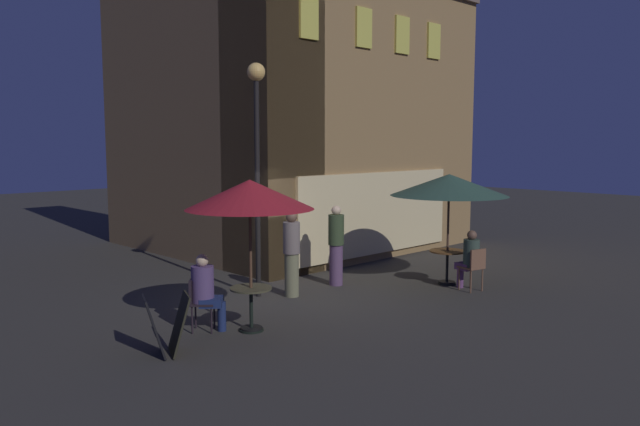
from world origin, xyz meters
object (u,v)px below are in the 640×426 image
patio_umbrella_1 (250,195)px  patron_seated_0 (469,256)px  patron_standing_2 (336,245)px  patron_standing_3 (292,254)px  menu_sandwich_board (167,325)px  cafe_table_1 (251,300)px  cafe_table_0 (447,259)px  cafe_chair_0 (474,265)px  patio_umbrella_0 (449,185)px  patron_seated_1 (206,288)px  cafe_chair_1 (198,299)px  street_lamp_near_corner (257,131)px

patio_umbrella_1 → patron_seated_0: patio_umbrella_1 is taller
patron_standing_2 → patron_standing_3: (-1.34, -0.07, -0.00)m
patron_seated_0 → patron_standing_3: 3.71m
menu_sandwich_board → patron_standing_2: (4.93, 1.38, 0.42)m
cafe_table_1 → patron_standing_2: bearing=21.4°
cafe_table_1 → cafe_table_0: bearing=-3.5°
cafe_chair_0 → patio_umbrella_1: bearing=89.7°
patio_umbrella_0 → patron_seated_0: (-0.13, -0.63, -1.44)m
patron_seated_1 → patron_seated_0: bearing=28.5°
cafe_chair_0 → patron_seated_1: patron_seated_1 is taller
cafe_chair_1 → patron_seated_0: size_ratio=0.69×
cafe_chair_0 → cafe_chair_1: 5.84m
patio_umbrella_0 → patron_seated_0: patio_umbrella_0 is taller
menu_sandwich_board → patron_standing_3: 3.84m
cafe_table_1 → patron_seated_0: patron_seated_0 is taller
patron_seated_0 → patron_seated_1: size_ratio=0.99×
cafe_table_1 → patio_umbrella_0: patio_umbrella_0 is taller
street_lamp_near_corner → patron_standing_3: street_lamp_near_corner is taller
patio_umbrella_0 → cafe_table_1: bearing=176.5°
patron_seated_1 → patron_standing_3: (2.53, 0.74, 0.15)m
cafe_table_1 → cafe_chair_1: 0.86m
cafe_chair_0 → patron_seated_1: bearing=85.9°
cafe_table_1 → patio_umbrella_1: size_ratio=0.29×
cafe_table_1 → cafe_chair_0: 5.08m
patron_standing_2 → patio_umbrella_0: bearing=54.0°
cafe_table_0 → cafe_table_1: cafe_table_0 is taller
patron_standing_3 → patron_seated_0: bearing=-68.1°
cafe_chair_0 → patron_standing_2: size_ratio=0.52×
cafe_chair_1 → cafe_chair_0: bearing=26.5°
patron_seated_0 → patron_seated_1: patron_seated_1 is taller
street_lamp_near_corner → menu_sandwich_board: (-3.12, -1.78, -2.85)m
street_lamp_near_corner → patio_umbrella_1: 2.52m
patio_umbrella_1 → patron_seated_1: patio_umbrella_1 is taller
patron_seated_1 → patron_standing_3: patron_standing_3 is taller
patron_seated_0 → cafe_table_0: bearing=-0.0°
patio_umbrella_0 → patio_umbrella_1: bearing=176.5°
street_lamp_near_corner → patron_standing_2: bearing=-12.4°
patio_umbrella_1 → cafe_chair_0: patio_umbrella_1 is taller
cafe_table_1 → patron_seated_1: size_ratio=0.57×
cafe_chair_0 → street_lamp_near_corner: bearing=63.0°
menu_sandwich_board → patio_umbrella_0: bearing=21.2°
menu_sandwich_board → patron_seated_0: 6.65m
cafe_table_1 → patron_seated_0: 5.08m
cafe_chair_0 → patron_seated_0: patron_seated_0 is taller
street_lamp_near_corner → patio_umbrella_1: street_lamp_near_corner is taller
cafe_chair_1 → patron_seated_1: bearing=-0.0°
patio_umbrella_0 → cafe_chair_0: (-0.16, -0.77, -1.60)m
patio_umbrella_0 → patron_seated_0: size_ratio=1.99×
cafe_table_0 → patio_umbrella_1: patio_umbrella_1 is taller
street_lamp_near_corner → patron_seated_1: bearing=-149.6°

